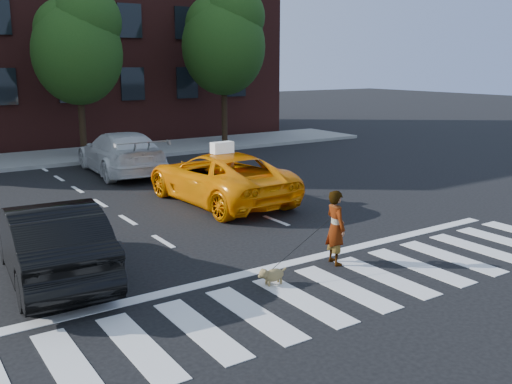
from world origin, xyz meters
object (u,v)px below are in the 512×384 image
at_px(tree_right, 224,36).
at_px(woman, 336,227).
at_px(taxi, 219,177).
at_px(black_sedan, 51,240).
at_px(tree_mid, 78,42).
at_px(dog, 272,275).
at_px(white_suv, 121,153).

bearing_deg(tree_right, woman, -113.23).
height_order(taxi, black_sedan, black_sedan).
relative_size(tree_mid, taxi, 1.33).
xyz_separation_m(taxi, dog, (-2.44, -6.14, -0.55)).
height_order(tree_right, white_suv, tree_right).
bearing_deg(woman, taxi, 4.09).
relative_size(black_sedan, white_suv, 0.85).
xyz_separation_m(tree_mid, dog, (-1.58, -16.14, -4.65)).
bearing_deg(woman, white_suv, 11.28).
relative_size(taxi, white_suv, 1.00).
xyz_separation_m(tree_right, white_suv, (-6.93, -4.13, -4.48)).
distance_m(tree_right, woman, 17.87).
distance_m(tree_mid, white_suv, 5.80).
xyz_separation_m(tree_mid, black_sedan, (-4.83, -13.51, -4.10)).
distance_m(taxi, dog, 6.63).
distance_m(woman, dog, 1.86).
xyz_separation_m(tree_mid, white_suv, (0.07, -4.13, -4.07)).
height_order(woman, dog, woman).
height_order(tree_right, black_sedan, tree_right).
height_order(tree_mid, dog, tree_mid).
relative_size(black_sedan, woman, 2.96).
bearing_deg(dog, tree_right, 68.17).
distance_m(taxi, woman, 5.94).
bearing_deg(white_suv, woman, 94.09).
bearing_deg(white_suv, tree_mid, -85.47).
relative_size(tree_mid, woman, 4.62).
relative_size(woman, dog, 2.56).
bearing_deg(woman, dog, 108.59).
bearing_deg(tree_right, black_sedan, -131.21).
height_order(white_suv, dog, white_suv).
xyz_separation_m(tree_right, taxi, (-6.13, -10.00, -4.52)).
bearing_deg(black_sedan, tree_right, -126.91).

